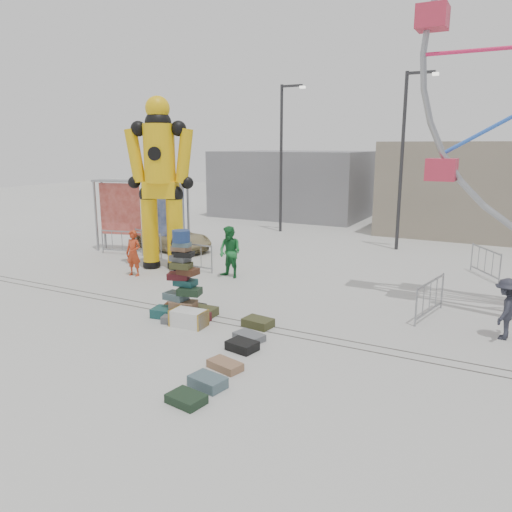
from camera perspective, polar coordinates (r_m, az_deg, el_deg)
The scene contains 27 objects.
ground at distance 14.04m, azimuth -8.62°, elevation -7.70°, with size 90.00×90.00×0.00m, color #9E9E99.
track_line_near at distance 14.50m, azimuth -7.21°, elevation -6.98°, with size 40.00×0.04×0.01m, color #47443F.
track_line_far at distance 14.81m, azimuth -6.31°, elevation -6.54°, with size 40.00×0.04×0.01m, color #47443F.
building_right at distance 30.64m, azimuth 26.26°, elevation 6.94°, with size 12.00×8.00×5.00m, color gray.
building_left at distance 35.49m, azimuth 4.73°, elevation 8.30°, with size 10.00×8.00×4.40m, color gray.
lamp_post_right at distance 24.03m, azimuth 16.59°, elevation 11.24°, with size 1.41×0.25×8.00m.
lamp_post_left at distance 28.14m, azimuth 3.07°, elevation 11.86°, with size 1.41×0.25×8.00m.
suitcase_tower at distance 14.39m, azimuth -8.28°, elevation -4.22°, with size 1.79×1.58×2.53m.
crash_test_dummy at distance 19.83m, azimuth -10.87°, elevation 8.82°, with size 2.68×1.41×6.84m.
banner_scaffold at distance 23.32m, azimuth -13.04°, elevation 6.43°, with size 4.58×1.74×3.28m.
steamer_trunk at distance 13.81m, azimuth -7.69°, elevation -7.04°, with size 0.96×0.55×0.45m, color silver.
row_case_0 at distance 13.67m, azimuth 0.23°, elevation -7.62°, with size 0.78×0.54×0.23m, color #3D3F1F.
row_case_1 at distance 12.79m, azimuth -0.79°, elevation -9.21°, with size 0.76×0.48×0.18m, color slate.
row_case_2 at distance 12.20m, azimuth -1.58°, elevation -10.20°, with size 0.70×0.53×0.23m, color black.
row_case_3 at distance 11.27m, azimuth -3.55°, elevation -12.35°, with size 0.78×0.43×0.18m, color #92684A.
row_case_4 at distance 10.53m, azimuth -5.55°, elevation -14.11°, with size 0.74×0.49×0.23m, color #4A626A.
row_case_5 at distance 10.01m, azimuth -7.97°, elevation -15.86°, with size 0.71×0.51×0.18m, color #1A2F1D.
barricade_dummy_a at distance 23.20m, azimuth -15.06°, elevation 1.51°, with size 2.00×0.10×1.10m, color gray, non-canonical shape.
barricade_dummy_b at distance 22.83m, azimuth -12.22°, elevation 1.49°, with size 2.00×0.10×1.10m, color gray, non-canonical shape.
barricade_dummy_c at distance 19.73m, azimuth -7.46°, elevation -0.06°, with size 2.00×0.10×1.10m, color gray, non-canonical shape.
barricade_wheel_front at distance 15.12m, azimuth 19.25°, elevation -4.61°, with size 2.00×0.10×1.10m, color gray, non-canonical shape.
barricade_wheel_back at distance 20.44m, azimuth 24.72°, elevation -0.68°, with size 2.00×0.10×1.10m, color gray, non-canonical shape.
pedestrian_red at distance 19.25m, azimuth -13.83°, elevation 0.32°, with size 0.63×0.41×1.73m, color #B23719.
pedestrian_green at distance 18.44m, azimuth -3.00°, elevation 0.45°, with size 0.94×0.73×1.93m, color #1B6E31.
pedestrian_black at distance 19.34m, azimuth -9.10°, elevation 0.53°, with size 0.99×0.41×1.69m, color black.
pedestrian_grey at distance 14.14m, azimuth 26.60°, elevation -5.42°, with size 1.02×0.59×1.58m, color #22232D.
parked_suv at distance 23.71m, azimuth -9.48°, elevation 2.05°, with size 1.88×4.08×1.13m, color tan.
Camera 1 is at (7.93, -10.53, 4.84)m, focal length 35.00 mm.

